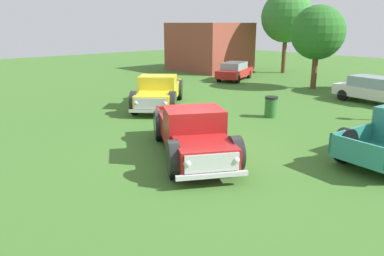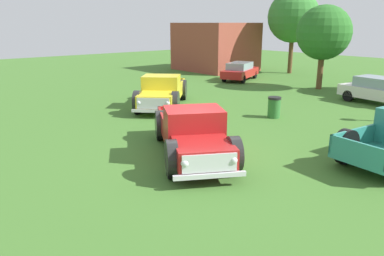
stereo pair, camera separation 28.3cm
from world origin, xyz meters
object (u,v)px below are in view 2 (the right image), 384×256
at_px(sedan_distant_a, 240,71).
at_px(trash_can, 274,107).
at_px(pickup_truck_behind_left, 161,93).
at_px(oak_tree_west, 324,33).
at_px(pickup_truck_foreground, 194,135).
at_px(sedan_distant_b, 382,90).
at_px(oak_tree_center, 293,17).

distance_m(sedan_distant_a, trash_can, 11.44).
relative_size(pickup_truck_behind_left, trash_can, 5.37).
height_order(sedan_distant_a, oak_tree_west, oak_tree_west).
xyz_separation_m(pickup_truck_foreground, trash_can, (-1.70, 6.21, -0.29)).
distance_m(pickup_truck_foreground, sedan_distant_b, 12.86).
bearing_deg(sedan_distant_a, oak_tree_center, 90.42).
xyz_separation_m(pickup_truck_behind_left, sedan_distant_a, (-3.88, 10.00, -0.08)).
height_order(pickup_truck_behind_left, oak_tree_west, oak_tree_west).
xyz_separation_m(sedan_distant_a, oak_tree_center, (-0.05, 6.27, 3.92)).
bearing_deg(trash_can, pickup_truck_behind_left, -151.18).
xyz_separation_m(pickup_truck_foreground, sedan_distant_a, (-10.50, 13.50, -0.07)).
relative_size(pickup_truck_foreground, oak_tree_west, 1.04).
bearing_deg(pickup_truck_behind_left, trash_can, 28.82).
xyz_separation_m(pickup_truck_behind_left, oak_tree_west, (2.06, 11.10, 2.77)).
bearing_deg(sedan_distant_a, sedan_distant_b, -3.50).
relative_size(sedan_distant_b, oak_tree_center, 0.65).
xyz_separation_m(sedan_distant_b, oak_tree_west, (-4.69, 1.74, 2.81)).
bearing_deg(oak_tree_west, pickup_truck_behind_left, -100.53).
xyz_separation_m(trash_can, oak_tree_west, (-2.87, 8.38, 3.07)).
distance_m(pickup_truck_behind_left, sedan_distant_a, 10.73).
height_order(trash_can, oak_tree_center, oak_tree_center).
bearing_deg(sedan_distant_b, pickup_truck_foreground, -90.56).
relative_size(sedan_distant_a, sedan_distant_b, 0.99).
bearing_deg(oak_tree_center, sedan_distant_b, -32.97).
relative_size(sedan_distant_a, oak_tree_center, 0.64).
relative_size(pickup_truck_behind_left, sedan_distant_b, 1.17).
bearing_deg(pickup_truck_foreground, oak_tree_center, 118.07).
height_order(sedan_distant_a, sedan_distant_b, sedan_distant_b).
relative_size(pickup_truck_behind_left, oak_tree_center, 0.76).
relative_size(oak_tree_west, oak_tree_center, 0.78).
distance_m(trash_can, oak_tree_west, 9.38).
bearing_deg(trash_can, sedan_distant_a, 140.38).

